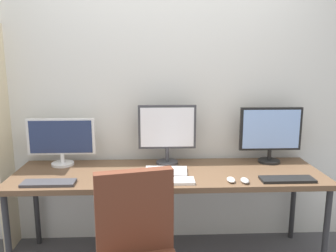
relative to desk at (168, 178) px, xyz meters
name	(u,v)px	position (x,y,z in m)	size (l,w,h in m)	color
wall_back	(166,94)	(0.00, 0.42, 0.61)	(4.76, 0.10, 2.60)	silver
desk	(168,178)	(0.00, 0.00, 0.00)	(2.36, 0.68, 0.74)	brown
monitor_left	(61,140)	(-0.86, 0.21, 0.26)	(0.54, 0.18, 0.39)	silver
monitor_center	(167,131)	(0.00, 0.21, 0.33)	(0.47, 0.18, 0.49)	#38383D
monitor_right	(271,132)	(0.86, 0.21, 0.31)	(0.51, 0.18, 0.47)	black
keyboard_left	(49,183)	(-0.84, -0.23, 0.06)	(0.36, 0.13, 0.02)	#38383D
keyboard_center	(170,181)	(0.00, -0.23, 0.06)	(0.35, 0.13, 0.02)	silver
keyboard_right	(287,179)	(0.84, -0.23, 0.06)	(0.38, 0.13, 0.02)	black
mouse_left_side	(245,180)	(0.53, -0.26, 0.06)	(0.06, 0.10, 0.03)	silver
mouse_right_side	(231,180)	(0.43, -0.24, 0.06)	(0.06, 0.10, 0.03)	silver
laptop_closed	(166,172)	(-0.02, -0.03, 0.06)	(0.32, 0.22, 0.02)	silver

